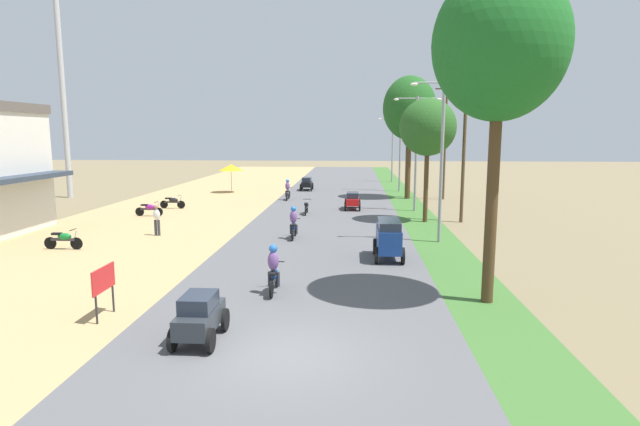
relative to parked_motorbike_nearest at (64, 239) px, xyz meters
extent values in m
plane|color=#7A6B4C|center=(11.58, -10.62, -0.55)|extent=(180.00, 180.00, 0.00)
cube|color=#565659|center=(11.58, -10.62, -0.51)|extent=(9.00, 140.00, 0.08)
cube|color=#3D6B2D|center=(17.28, -10.62, -0.52)|extent=(2.40, 140.00, 0.06)
cube|color=#2D3847|center=(-3.52, 2.24, 2.52)|extent=(1.20, 8.26, 0.25)
cylinder|color=#B2B2B7|center=(-10.51, 19.12, 13.74)|extent=(0.44, 0.44, 28.59)
cylinder|color=black|center=(0.59, 0.00, -0.21)|extent=(0.56, 0.06, 0.56)
cylinder|color=black|center=(-0.65, 0.00, -0.21)|extent=(0.56, 0.06, 0.56)
cube|color=#333338|center=(-0.03, 0.00, -0.03)|extent=(1.12, 0.12, 0.12)
ellipsoid|color=#14722D|center=(0.05, 0.00, 0.11)|extent=(0.64, 0.28, 0.32)
cube|color=black|center=(-0.31, 0.00, 0.23)|extent=(0.44, 0.20, 0.10)
cylinder|color=#A5A8AD|center=(0.53, 0.00, 0.06)|extent=(0.26, 0.05, 0.68)
cylinder|color=black|center=(0.47, 0.00, 0.43)|extent=(0.04, 0.54, 0.04)
cylinder|color=black|center=(0.73, 9.58, -0.21)|extent=(0.56, 0.06, 0.56)
cylinder|color=black|center=(-0.51, 9.58, -0.21)|extent=(0.56, 0.06, 0.56)
cube|color=#333338|center=(0.11, 9.58, -0.03)|extent=(1.12, 0.12, 0.12)
ellipsoid|color=#8C1E8C|center=(0.19, 9.58, 0.11)|extent=(0.64, 0.28, 0.32)
cube|color=black|center=(-0.17, 9.58, 0.23)|extent=(0.44, 0.20, 0.10)
cylinder|color=#A5A8AD|center=(0.67, 9.58, 0.06)|extent=(0.26, 0.05, 0.68)
cylinder|color=black|center=(0.61, 9.58, 0.43)|extent=(0.04, 0.54, 0.04)
cylinder|color=black|center=(1.04, 13.03, -0.21)|extent=(0.56, 0.06, 0.56)
cylinder|color=black|center=(-0.20, 13.03, -0.21)|extent=(0.56, 0.06, 0.56)
cube|color=#333338|center=(0.42, 13.03, -0.03)|extent=(1.12, 0.12, 0.12)
ellipsoid|color=black|center=(0.50, 13.03, 0.11)|extent=(0.64, 0.28, 0.32)
cube|color=black|center=(0.14, 13.03, 0.23)|extent=(0.44, 0.20, 0.10)
cylinder|color=#A5A8AD|center=(0.98, 13.03, 0.06)|extent=(0.26, 0.05, 0.68)
cylinder|color=black|center=(0.92, 13.03, 0.43)|extent=(0.04, 0.54, 0.04)
cylinder|color=#262628|center=(6.11, -8.93, -0.09)|extent=(0.06, 0.06, 0.80)
cylinder|color=#262628|center=(6.11, -7.93, -0.09)|extent=(0.06, 0.06, 0.80)
cube|color=red|center=(6.11, -8.43, 0.66)|extent=(0.04, 1.30, 0.70)
cylinder|color=#99999E|center=(2.24, 23.14, 0.56)|extent=(0.05, 0.05, 2.10)
cone|color=gold|center=(2.24, 23.14, 1.76)|extent=(2.20, 2.20, 0.55)
cylinder|color=#33333D|center=(3.13, 3.42, -0.08)|extent=(0.14, 0.14, 0.82)
cylinder|color=#33333D|center=(2.95, 3.44, -0.08)|extent=(0.14, 0.14, 0.82)
ellipsoid|color=silver|center=(3.04, 3.43, 0.61)|extent=(0.38, 0.28, 0.56)
sphere|color=#9E7556|center=(3.04, 3.43, 1.02)|extent=(0.22, 0.22, 0.22)
cylinder|color=#4C351E|center=(17.41, -6.26, 2.80)|extent=(0.36, 0.36, 6.59)
ellipsoid|color=#1C6223|center=(17.41, -6.26, 7.33)|extent=(3.94, 3.94, 4.48)
cylinder|color=#4C351E|center=(17.49, 8.60, 1.85)|extent=(0.27, 0.27, 4.69)
ellipsoid|color=#265720|center=(17.49, 8.60, 5.12)|extent=(3.30, 3.30, 3.36)
cylinder|color=#4C351E|center=(17.57, 19.81, 2.44)|extent=(0.44, 0.44, 5.87)
ellipsoid|color=#1E531D|center=(17.57, 19.81, 6.76)|extent=(4.22, 4.22, 5.05)
cylinder|color=gray|center=(17.38, 2.77, 3.38)|extent=(0.16, 0.16, 7.74)
cylinder|color=gray|center=(16.68, 2.77, 7.10)|extent=(1.40, 0.08, 0.08)
ellipsoid|color=silver|center=(15.98, 2.77, 7.03)|extent=(0.36, 0.20, 0.14)
cylinder|color=gray|center=(18.08, 2.77, 7.10)|extent=(1.40, 0.08, 0.08)
ellipsoid|color=silver|center=(18.78, 2.77, 7.03)|extent=(0.36, 0.20, 0.14)
cylinder|color=gray|center=(17.38, 13.03, 3.36)|extent=(0.16, 0.16, 7.71)
cylinder|color=gray|center=(16.68, 13.03, 7.07)|extent=(1.40, 0.08, 0.08)
ellipsoid|color=silver|center=(15.98, 13.03, 7.00)|extent=(0.36, 0.20, 0.14)
cylinder|color=gray|center=(18.08, 13.03, 7.07)|extent=(1.40, 0.08, 0.08)
ellipsoid|color=silver|center=(18.78, 13.03, 7.00)|extent=(0.36, 0.20, 0.14)
cylinder|color=gray|center=(17.38, 25.10, 3.66)|extent=(0.16, 0.16, 8.30)
cylinder|color=gray|center=(16.68, 25.10, 7.66)|extent=(1.40, 0.08, 0.08)
ellipsoid|color=silver|center=(15.98, 25.10, 7.59)|extent=(0.36, 0.20, 0.14)
cylinder|color=gray|center=(18.08, 25.10, 7.66)|extent=(1.40, 0.08, 0.08)
ellipsoid|color=silver|center=(18.78, 25.10, 7.59)|extent=(0.36, 0.20, 0.14)
cylinder|color=gray|center=(17.38, 34.48, 3.02)|extent=(0.16, 0.16, 7.03)
cylinder|color=gray|center=(16.68, 34.48, 6.39)|extent=(1.40, 0.08, 0.08)
ellipsoid|color=silver|center=(15.98, 34.48, 6.32)|extent=(0.36, 0.20, 0.14)
cylinder|color=gray|center=(18.08, 34.48, 6.39)|extent=(1.40, 0.08, 0.08)
ellipsoid|color=silver|center=(18.78, 34.48, 6.32)|extent=(0.36, 0.20, 0.14)
cylinder|color=brown|center=(20.48, 19.96, 4.10)|extent=(0.20, 0.20, 9.31)
cube|color=#473323|center=(20.48, 19.96, 8.26)|extent=(1.80, 0.10, 0.10)
cylinder|color=brown|center=(19.69, 8.92, 3.88)|extent=(0.20, 0.20, 8.86)
cube|color=#473323|center=(19.69, 8.92, 7.81)|extent=(1.80, 0.10, 0.10)
cube|color=#282D33|center=(9.33, -9.91, 0.11)|extent=(0.84, 1.95, 0.50)
cube|color=#232B38|center=(9.33, -9.96, 0.56)|extent=(0.77, 1.10, 0.40)
cylinder|color=black|center=(8.86, -9.21, -0.17)|extent=(0.10, 0.60, 0.60)
cylinder|color=black|center=(9.80, -9.21, -0.17)|extent=(0.10, 0.60, 0.60)
cylinder|color=black|center=(8.86, -10.61, -0.17)|extent=(0.10, 0.60, 0.60)
cylinder|color=black|center=(9.80, -10.61, -0.17)|extent=(0.10, 0.60, 0.60)
cube|color=navy|center=(14.67, -0.89, 0.38)|extent=(0.95, 2.40, 0.95)
cube|color=#232B38|center=(14.67, -0.99, 1.03)|extent=(0.87, 2.00, 0.35)
cylinder|color=black|center=(15.21, -1.76, -0.13)|extent=(0.12, 0.68, 0.68)
cylinder|color=black|center=(14.14, -1.76, -0.13)|extent=(0.12, 0.68, 0.68)
cylinder|color=black|center=(15.21, -0.03, -0.13)|extent=(0.12, 0.68, 0.68)
cylinder|color=black|center=(14.14, -0.03, -0.13)|extent=(0.12, 0.68, 0.68)
cube|color=red|center=(13.13, 13.37, 0.10)|extent=(0.88, 2.25, 0.44)
cube|color=#232B38|center=(13.13, 13.27, 0.52)|extent=(0.81, 1.30, 0.40)
cylinder|color=black|center=(13.62, 12.56, -0.15)|extent=(0.11, 0.64, 0.64)
cylinder|color=black|center=(12.63, 12.56, -0.15)|extent=(0.11, 0.64, 0.64)
cylinder|color=black|center=(13.62, 14.18, -0.15)|extent=(0.11, 0.64, 0.64)
cylinder|color=black|center=(12.63, 14.18, -0.15)|extent=(0.11, 0.64, 0.64)
cube|color=black|center=(8.83, 25.28, 0.10)|extent=(0.88, 2.25, 0.44)
cube|color=#232B38|center=(8.83, 25.38, 0.52)|extent=(0.81, 1.30, 0.40)
cylinder|color=black|center=(8.33, 26.09, -0.15)|extent=(0.11, 0.64, 0.64)
cylinder|color=black|center=(9.32, 26.09, -0.15)|extent=(0.11, 0.64, 0.64)
cylinder|color=black|center=(8.33, 24.47, -0.15)|extent=(0.11, 0.64, 0.64)
cylinder|color=black|center=(9.32, 24.47, -0.15)|extent=(0.11, 0.64, 0.64)
cylinder|color=black|center=(10.60, -5.18, -0.19)|extent=(0.06, 0.56, 0.56)
cylinder|color=black|center=(10.60, -6.42, -0.19)|extent=(0.06, 0.56, 0.56)
cube|color=#333338|center=(10.60, -5.80, -0.01)|extent=(0.12, 1.12, 0.12)
ellipsoid|color=#1E4CA5|center=(10.60, -5.72, 0.13)|extent=(0.28, 0.64, 0.32)
cube|color=black|center=(10.60, -6.08, 0.25)|extent=(0.20, 0.44, 0.10)
cylinder|color=#A5A8AD|center=(10.60, -5.24, 0.08)|extent=(0.05, 0.26, 0.68)
cylinder|color=black|center=(10.60, -5.30, 0.45)|extent=(0.54, 0.04, 0.04)
ellipsoid|color=#724C8C|center=(10.60, -6.00, 0.65)|extent=(0.36, 0.28, 0.64)
sphere|color=blue|center=(10.60, -5.96, 1.05)|extent=(0.28, 0.28, 0.28)
cylinder|color=#2D2D38|center=(10.46, -5.90, 0.01)|extent=(0.12, 0.12, 0.48)
cylinder|color=#2D2D38|center=(10.74, -5.90, 0.01)|extent=(0.12, 0.12, 0.48)
cylinder|color=black|center=(10.22, 3.71, -0.19)|extent=(0.06, 0.56, 0.56)
cylinder|color=black|center=(10.22, 2.47, -0.19)|extent=(0.06, 0.56, 0.56)
cube|color=#333338|center=(10.22, 3.09, -0.01)|extent=(0.12, 1.12, 0.12)
ellipsoid|color=#1E4CA5|center=(10.22, 3.17, 0.13)|extent=(0.28, 0.64, 0.32)
cube|color=black|center=(10.22, 2.81, 0.25)|extent=(0.20, 0.44, 0.10)
cylinder|color=#A5A8AD|center=(10.22, 3.65, 0.08)|extent=(0.05, 0.26, 0.68)
cylinder|color=black|center=(10.22, 3.59, 0.45)|extent=(0.54, 0.04, 0.04)
ellipsoid|color=#724C8C|center=(10.22, 2.89, 0.65)|extent=(0.36, 0.28, 0.64)
sphere|color=blue|center=(10.22, 2.93, 1.05)|extent=(0.28, 0.28, 0.28)
cylinder|color=#2D2D38|center=(10.08, 2.99, 0.01)|extent=(0.12, 0.12, 0.48)
cylinder|color=#2D2D38|center=(10.36, 2.99, 0.01)|extent=(0.12, 0.12, 0.48)
cylinder|color=black|center=(10.12, 11.61, -0.19)|extent=(0.06, 0.56, 0.56)
cylinder|color=black|center=(10.12, 10.37, -0.19)|extent=(0.06, 0.56, 0.56)
cube|color=#333338|center=(10.12, 10.99, -0.01)|extent=(0.12, 1.12, 0.12)
ellipsoid|color=black|center=(10.12, 11.07, 0.13)|extent=(0.28, 0.64, 0.32)
cube|color=black|center=(10.12, 10.71, 0.25)|extent=(0.20, 0.44, 0.10)
cylinder|color=#A5A8AD|center=(10.12, 11.55, 0.08)|extent=(0.05, 0.26, 0.68)
cylinder|color=black|center=(10.12, 11.49, 0.45)|extent=(0.54, 0.04, 0.04)
cylinder|color=black|center=(7.97, 18.84, -0.19)|extent=(0.06, 0.56, 0.56)
cylinder|color=black|center=(7.97, 17.60, -0.19)|extent=(0.06, 0.56, 0.56)
cube|color=#333338|center=(7.97, 18.22, -0.01)|extent=(0.12, 1.12, 0.12)
ellipsoid|color=silver|center=(7.97, 18.30, 0.13)|extent=(0.28, 0.64, 0.32)
cube|color=black|center=(7.97, 17.94, 0.25)|extent=(0.20, 0.44, 0.10)
cylinder|color=#A5A8AD|center=(7.97, 18.78, 0.08)|extent=(0.05, 0.26, 0.68)
cylinder|color=black|center=(7.97, 18.72, 0.45)|extent=(0.54, 0.04, 0.04)
ellipsoid|color=#724C8C|center=(7.97, 18.02, 0.65)|extent=(0.36, 0.28, 0.64)
sphere|color=blue|center=(7.97, 18.06, 1.05)|extent=(0.28, 0.28, 0.28)
cylinder|color=#2D2D38|center=(7.83, 18.12, 0.01)|extent=(0.12, 0.12, 0.48)
cylinder|color=#2D2D38|center=(8.11, 18.12, 0.01)|extent=(0.12, 0.12, 0.48)
camera|label=1|loc=(13.19, -22.09, 4.74)|focal=28.78mm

